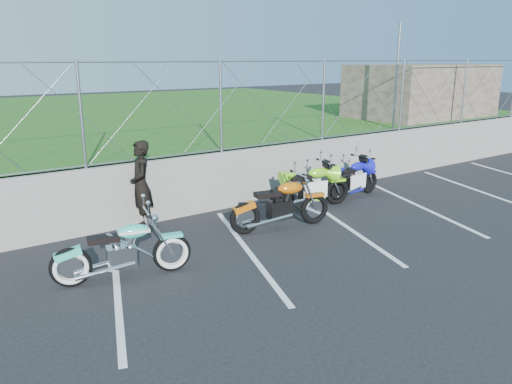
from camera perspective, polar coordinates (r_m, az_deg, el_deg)
ground at (r=8.23m, az=2.92°, el=-8.74°), size 90.00×90.00×0.00m
retaining_wall at (r=10.85m, az=-8.42°, el=0.65°), size 30.00×0.22×1.30m
grass_field at (r=20.16m, az=-21.40°, el=6.42°), size 30.00×20.00×1.30m
stone_building at (r=19.01m, az=18.36°, el=10.94°), size 5.00×3.00×1.80m
chain_link_fence at (r=10.56m, az=-8.77°, el=9.35°), size 28.00×0.03×2.00m
sign_pole at (r=15.40m, az=15.78°, el=12.58°), size 0.08×0.08×3.00m
parking_lines at (r=9.65m, az=4.93°, el=-5.09°), size 18.29×4.31×0.01m
cruiser_turquoise at (r=7.99m, az=-14.82°, el=-6.69°), size 2.11×0.71×1.07m
naked_orange at (r=9.94m, az=2.99°, el=-1.65°), size 2.17×0.73×1.09m
sportbike_green at (r=11.41m, az=6.36°, el=0.41°), size 2.01×0.71×1.05m
sportbike_blue at (r=12.41m, az=11.04°, el=1.30°), size 1.91×0.68×0.99m
person_standing at (r=10.11m, az=-13.00°, el=0.76°), size 0.58×0.74×1.78m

